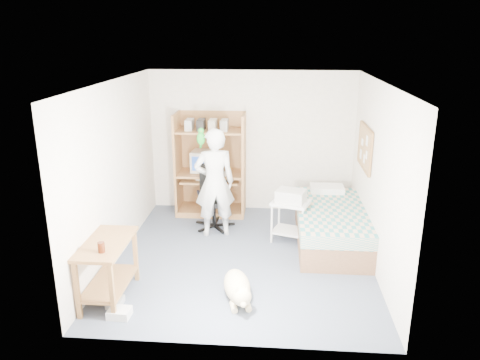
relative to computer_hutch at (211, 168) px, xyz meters
The scene contains 21 objects.
floor 2.05m from the computer_hutch, 68.06° to the right, with size 4.00×4.00×0.00m, color #4B5466.
wall_back 0.86m from the computer_hutch, 20.54° to the left, with size 3.60×0.02×2.50m, color beige.
wall_right 3.07m from the computer_hutch, 34.80° to the right, with size 0.02×4.00×2.50m, color beige.
wall_left 2.10m from the computer_hutch, 122.33° to the right, with size 0.02×4.00×2.50m, color beige.
ceiling 2.52m from the computer_hutch, 68.06° to the right, with size 3.60×4.00×0.02m, color white.
computer_hutch is the anchor object (origin of this frame).
bed 2.35m from the computer_hutch, 29.29° to the right, with size 1.02×2.02×0.66m.
side_desk 3.08m from the computer_hutch, 106.14° to the right, with size 0.50×1.00×0.75m.
corkboard 2.69m from the computer_hutch, 18.72° to the right, with size 0.04×0.94×0.66m.
office_chair 0.79m from the computer_hutch, 79.11° to the right, with size 0.59×0.59×1.04m.
person 0.97m from the computer_hutch, 78.79° to the right, with size 0.63×0.42×1.73m, color white.
parrot 1.21m from the computer_hutch, 90.63° to the right, with size 0.13×0.22×0.35m.
dog 3.01m from the computer_hutch, 76.02° to the right, with size 0.46×0.97×0.37m.
printer_cart 1.81m from the computer_hutch, 38.75° to the right, with size 0.65×0.58×0.65m.
printer 1.77m from the computer_hutch, 38.75° to the right, with size 0.42×0.32×0.18m, color beige.
crt_monitor 0.19m from the computer_hutch, behind, with size 0.41×0.44×0.36m.
keyboard 0.22m from the computer_hutch, 92.67° to the right, with size 0.45×0.16×0.03m, color beige.
pencil_cup 0.34m from the computer_hutch, 15.10° to the right, with size 0.08×0.08×0.12m, color gold.
drink_glass 3.30m from the computer_hutch, 104.03° to the right, with size 0.08×0.08×0.12m, color #3E1809.
floor_box_a 3.47m from the computer_hutch, 100.40° to the right, with size 0.25×0.20×0.10m, color silver.
floor_box_b 3.28m from the computer_hutch, 103.46° to the right, with size 0.18×0.22×0.08m, color #A6A6A1.
Camera 1 is at (0.43, -6.10, 3.12)m, focal length 35.00 mm.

